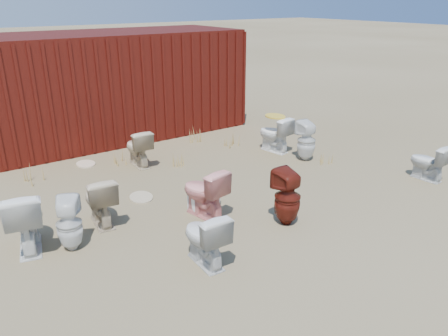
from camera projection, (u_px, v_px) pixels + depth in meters
ground at (246, 212)px, 6.81m from camera, size 100.00×100.00×0.00m
shipping_container at (113, 85)px, 10.34m from camera, size 6.00×2.40×2.40m
toilet_front_a at (25, 219)px, 5.69m from camera, size 0.64×0.92×0.86m
toilet_front_pink at (204, 192)px, 6.58m from camera, size 0.57×0.83×0.78m
toilet_front_c at (205, 237)px, 5.39m from camera, size 0.43×0.73×0.73m
toilet_front_maroon at (287, 197)px, 6.33m from camera, size 0.39×0.39×0.85m
toilet_front_e at (428, 162)px, 7.93m from camera, size 0.41×0.67×0.67m
toilet_back_a at (69, 224)px, 5.70m from camera, size 0.44×0.45×0.74m
toilet_back_beige_left at (100, 200)px, 6.35m from camera, size 0.50×0.78×0.75m
toilet_back_beige_right at (138, 148)px, 8.58m from camera, size 0.44×0.74×0.74m
toilet_back_yellowlid at (274, 134)px, 9.39m from camera, size 0.54×0.81×0.77m
toilet_back_e at (306, 141)px, 8.86m from camera, size 0.40×0.41×0.82m
yellow_lid at (275, 116)px, 9.24m from camera, size 0.39×0.49×0.02m
loose_tank at (204, 198)px, 6.88m from camera, size 0.51×0.23×0.35m
loose_lid_near at (141, 197)px, 7.29m from camera, size 0.47×0.56×0.02m
loose_lid_far at (86, 164)px, 8.75m from camera, size 0.36×0.47×0.02m
weed_clump_a at (34, 174)px, 7.88m from camera, size 0.36×0.36×0.30m
weed_clump_b at (178, 160)px, 8.62m from camera, size 0.32×0.32×0.25m
weed_clump_c at (233, 140)px, 9.79m from camera, size 0.36×0.36×0.30m
weed_clump_d at (122, 158)px, 8.77m from camera, size 0.30×0.30×0.23m
weed_clump_e at (194, 135)px, 10.05m from camera, size 0.34×0.34×0.32m
weed_clump_f at (326, 159)px, 8.76m from camera, size 0.28×0.28×0.21m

